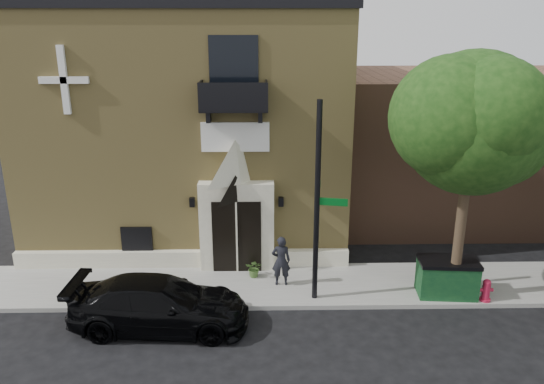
# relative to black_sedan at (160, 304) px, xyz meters

# --- Properties ---
(ground) EXTENTS (120.00, 120.00, 0.00)m
(ground) POSITION_rel_black_sedan_xyz_m (3.12, 0.85, -0.76)
(ground) COLOR black
(ground) RESTS_ON ground
(sidewalk) EXTENTS (42.00, 3.00, 0.15)m
(sidewalk) POSITION_rel_black_sedan_xyz_m (4.12, 2.35, -0.68)
(sidewalk) COLOR gray
(sidewalk) RESTS_ON ground
(church) EXTENTS (12.20, 11.01, 9.30)m
(church) POSITION_rel_black_sedan_xyz_m (0.13, 8.80, 3.88)
(church) COLOR tan
(church) RESTS_ON ground
(neighbour_building) EXTENTS (18.00, 8.00, 6.40)m
(neighbour_building) POSITION_rel_black_sedan_xyz_m (15.12, 9.85, 2.44)
(neighbour_building) COLOR brown
(neighbour_building) RESTS_ON ground
(street_tree_left) EXTENTS (4.97, 4.38, 7.77)m
(street_tree_left) POSITION_rel_black_sedan_xyz_m (9.14, 1.20, 5.11)
(street_tree_left) COLOR #38281C
(street_tree_left) RESTS_ON sidewalk
(black_sedan) EXTENTS (5.32, 2.39, 1.51)m
(black_sedan) POSITION_rel_black_sedan_xyz_m (0.00, 0.00, 0.00)
(black_sedan) COLOR black
(black_sedan) RESTS_ON ground
(street_sign) EXTENTS (1.00, 1.11, 6.36)m
(street_sign) POSITION_rel_black_sedan_xyz_m (4.70, 1.40, 2.59)
(street_sign) COLOR black
(street_sign) RESTS_ON sidewalk
(fire_hydrant) EXTENTS (0.43, 0.34, 0.75)m
(fire_hydrant) POSITION_rel_black_sedan_xyz_m (10.09, 1.08, -0.24)
(fire_hydrant) COLOR #B21839
(fire_hydrant) RESTS_ON sidewalk
(dumpster) EXTENTS (1.95, 1.21, 1.22)m
(dumpster) POSITION_rel_black_sedan_xyz_m (8.97, 1.51, 0.01)
(dumpster) COLOR #0F371C
(dumpster) RESTS_ON sidewalk
(planter) EXTENTS (0.66, 0.60, 0.64)m
(planter) POSITION_rel_black_sedan_xyz_m (2.73, 2.85, -0.29)
(planter) COLOR #486C2F
(planter) RESTS_ON sidewalk
(pedestrian_near) EXTENTS (0.63, 0.42, 1.73)m
(pedestrian_near) POSITION_rel_black_sedan_xyz_m (3.63, 2.29, 0.26)
(pedestrian_near) COLOR black
(pedestrian_near) RESTS_ON sidewalk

